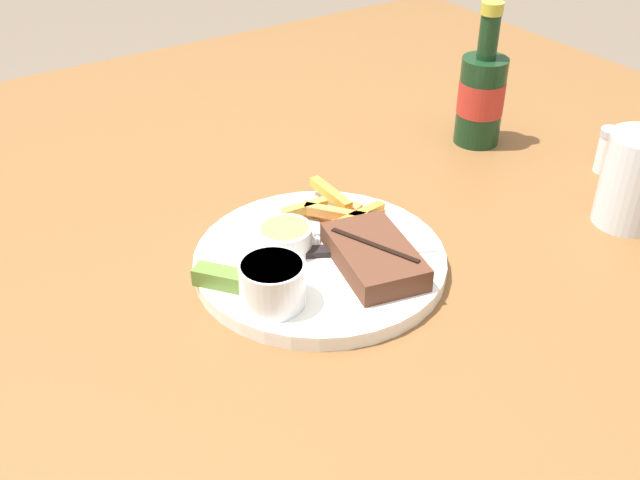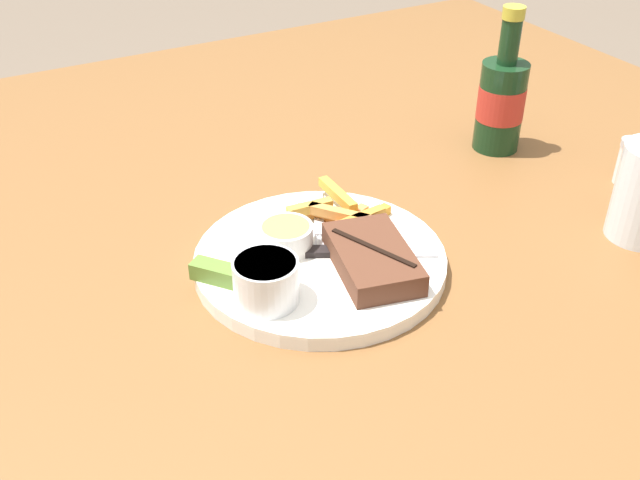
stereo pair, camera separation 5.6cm
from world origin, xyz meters
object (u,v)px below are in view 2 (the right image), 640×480
at_px(fork_utensil, 319,218).
at_px(salt_shaker, 628,161).
at_px(pickle_spear, 219,273).
at_px(coleslaw_cup, 266,279).
at_px(steak_portion, 372,258).
at_px(dinner_plate, 320,261).
at_px(dipping_sauce_cup, 286,236).
at_px(beer_bottle, 501,100).
at_px(knife_utensil, 351,252).

height_order(fork_utensil, salt_shaker, salt_shaker).
distance_m(pickle_spear, salt_shaker, 0.58).
height_order(pickle_spear, salt_shaker, salt_shaker).
bearing_deg(coleslaw_cup, fork_utensil, 132.10).
bearing_deg(steak_portion, dinner_plate, -143.82).
xyz_separation_m(coleslaw_cup, dipping_sauce_cup, (-0.08, 0.06, -0.01)).
distance_m(dinner_plate, fork_utensil, 0.08).
bearing_deg(pickle_spear, salt_shaker, 86.41).
distance_m(dipping_sauce_cup, beer_bottle, 0.42).
bearing_deg(dinner_plate, dipping_sauce_cup, -138.42).
xyz_separation_m(dipping_sauce_cup, knife_utensil, (0.05, 0.06, -0.01)).
xyz_separation_m(dinner_plate, coleslaw_cup, (0.05, -0.09, 0.04)).
height_order(steak_portion, knife_utensil, steak_portion).
relative_size(knife_utensil, salt_shaker, 2.36).
height_order(steak_portion, pickle_spear, steak_portion).
distance_m(dinner_plate, steak_portion, 0.07).
distance_m(coleslaw_cup, dipping_sauce_cup, 0.10).
height_order(dinner_plate, dipping_sauce_cup, dipping_sauce_cup).
distance_m(dinner_plate, coleslaw_cup, 0.11).
bearing_deg(pickle_spear, dinner_plate, 85.66).
bearing_deg(coleslaw_cup, dinner_plate, 117.18).
relative_size(beer_bottle, salt_shaker, 3.25).
xyz_separation_m(steak_portion, fork_utensil, (-0.12, -0.00, -0.01)).
xyz_separation_m(dinner_plate, salt_shaker, (0.03, 0.46, 0.02)).
height_order(dinner_plate, salt_shaker, salt_shaker).
bearing_deg(pickle_spear, beer_bottle, 104.93).
relative_size(dipping_sauce_cup, beer_bottle, 0.30).
bearing_deg(salt_shaker, steak_portion, -86.74).
height_order(coleslaw_cup, dipping_sauce_cup, coleslaw_cup).
bearing_deg(coleslaw_cup, pickle_spear, -151.04).
bearing_deg(dipping_sauce_cup, coleslaw_cup, -38.79).
distance_m(coleslaw_cup, fork_utensil, 0.17).
height_order(coleslaw_cup, beer_bottle, beer_bottle).
xyz_separation_m(steak_portion, salt_shaker, (-0.02, 0.43, 0.00)).
relative_size(dinner_plate, pickle_spear, 4.58).
distance_m(steak_portion, knife_utensil, 0.04).
height_order(pickle_spear, fork_utensil, pickle_spear).
bearing_deg(fork_utensil, salt_shaker, 105.54).
distance_m(pickle_spear, beer_bottle, 0.52).
distance_m(knife_utensil, beer_bottle, 0.39).
bearing_deg(salt_shaker, dinner_plate, -93.40).
bearing_deg(steak_portion, knife_utensil, -169.31).
relative_size(fork_utensil, salt_shaker, 1.90).
xyz_separation_m(dipping_sauce_cup, pickle_spear, (0.02, -0.09, -0.01)).
bearing_deg(steak_portion, coleslaw_cup, -92.65).
distance_m(steak_portion, fork_utensil, 0.12).
xyz_separation_m(dinner_plate, fork_utensil, (-0.07, 0.04, 0.01)).
distance_m(steak_portion, pickle_spear, 0.17).
xyz_separation_m(dinner_plate, steak_portion, (0.05, 0.04, 0.02)).
bearing_deg(dinner_plate, knife_utensil, 62.55).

